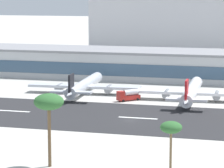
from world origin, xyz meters
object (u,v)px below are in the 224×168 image
object	(u,v)px
palm_tree_0	(49,103)
palm_tree_3	(171,128)
distant_hotel_block	(203,14)
airliner_black_tail_gate_0	(84,86)
terminal_building	(154,64)
airliner_red_tail_gate_1	(191,92)
service_fuel_truck_1	(128,95)

from	to	relation	value
palm_tree_0	palm_tree_3	size ratio (longest dim) A/B	1.41
distant_hotel_block	palm_tree_0	distance (m)	245.56
airliner_black_tail_gate_0	palm_tree_0	xyz separation A→B (m)	(20.93, -90.05, 10.96)
terminal_building	airliner_red_tail_gate_1	xyz separation A→B (m)	(22.85, -50.05, -3.06)
service_fuel_truck_1	palm_tree_3	world-z (taller)	palm_tree_3
airliner_black_tail_gate_0	palm_tree_0	distance (m)	93.10
distant_hotel_block	service_fuel_truck_1	size ratio (longest dim) A/B	17.02
terminal_building	palm_tree_3	distance (m)	138.79
palm_tree_0	palm_tree_3	world-z (taller)	palm_tree_0
terminal_building	distant_hotel_block	bearing A→B (deg)	85.59
palm_tree_0	terminal_building	bearing A→B (deg)	91.33
terminal_building	service_fuel_truck_1	world-z (taller)	terminal_building
airliner_red_tail_gate_1	service_fuel_truck_1	size ratio (longest dim) A/B	6.02
service_fuel_truck_1	palm_tree_0	world-z (taller)	palm_tree_0
airliner_black_tail_gate_0	palm_tree_0	world-z (taller)	palm_tree_0
airliner_red_tail_gate_1	service_fuel_truck_1	world-z (taller)	airliner_red_tail_gate_1
terminal_building	service_fuel_truck_1	size ratio (longest dim) A/B	24.71
distant_hotel_block	airliner_red_tail_gate_1	size ratio (longest dim) A/B	2.83
distant_hotel_block	palm_tree_0	world-z (taller)	distant_hotel_block
airliner_red_tail_gate_1	palm_tree_0	world-z (taller)	palm_tree_0
terminal_building	airliner_black_tail_gate_0	world-z (taller)	terminal_building
terminal_building	palm_tree_0	distance (m)	136.47
terminal_building	palm_tree_0	size ratio (longest dim) A/B	12.17
airliner_red_tail_gate_1	palm_tree_3	world-z (taller)	palm_tree_3
distant_hotel_block	palm_tree_3	world-z (taller)	distant_hotel_block
distant_hotel_block	airliner_red_tail_gate_1	xyz separation A→B (m)	(14.44, -159.13, -20.94)
distant_hotel_block	palm_tree_3	size ratio (longest dim) A/B	11.86
terminal_building	palm_tree_3	bearing A→B (deg)	-77.63
airliner_black_tail_gate_0	palm_tree_3	distance (m)	101.42
terminal_building	palm_tree_0	bearing A→B (deg)	-88.67
service_fuel_truck_1	palm_tree_0	bearing A→B (deg)	44.14
terminal_building	palm_tree_0	xyz separation A→B (m)	(3.17, -136.21, 7.83)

